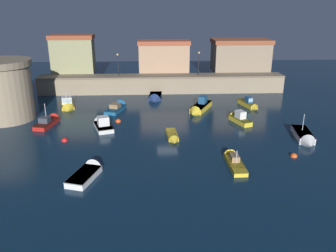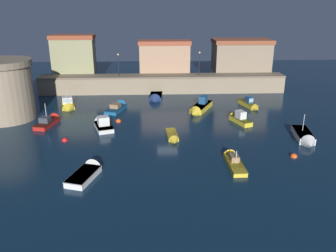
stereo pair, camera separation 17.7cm
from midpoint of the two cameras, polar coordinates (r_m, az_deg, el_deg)
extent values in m
plane|color=#0C2338|center=(41.37, 0.02, -0.89)|extent=(105.66, 105.66, 0.00)
cube|color=gray|center=(59.39, -0.83, 6.91)|extent=(41.45, 3.20, 2.73)
cube|color=#73644F|center=(59.08, -0.84, 8.31)|extent=(41.45, 3.50, 0.24)
cube|color=gray|center=(63.26, -15.27, 11.04)|extent=(7.21, 3.34, 5.99)
cube|color=brown|center=(62.88, -15.55, 14.05)|extent=(7.50, 3.47, 0.70)
cube|color=tan|center=(62.06, -0.50, 11.08)|extent=(8.75, 3.66, 4.97)
cube|color=#9D4930|center=(61.69, -0.51, 13.68)|extent=(9.10, 3.81, 0.70)
cube|color=gray|center=(65.05, 12.07, 11.08)|extent=(9.93, 5.67, 5.01)
cube|color=brown|center=(64.70, 12.26, 13.58)|extent=(10.33, 5.90, 0.70)
cylinder|color=gray|center=(49.66, -25.43, 4.95)|extent=(7.26, 7.26, 7.02)
cylinder|color=black|center=(58.99, -8.10, 9.88)|extent=(0.12, 0.12, 3.37)
sphere|color=#F9D172|center=(58.70, -8.19, 11.64)|extent=(0.32, 0.32, 0.32)
cylinder|color=black|center=(59.24, 5.29, 10.14)|extent=(0.12, 0.12, 3.59)
sphere|color=#F9D172|center=(58.95, 5.35, 12.01)|extent=(0.32, 0.32, 0.32)
cube|color=red|center=(45.79, -19.31, 0.41)|extent=(2.37, 4.42, 0.57)
cone|color=red|center=(47.98, -17.87, 1.44)|extent=(1.68, 1.45, 1.47)
cube|color=#411209|center=(45.71, -19.35, 0.70)|extent=(2.42, 4.50, 0.08)
cube|color=#333842|center=(45.33, -19.59, 1.01)|extent=(1.40, 1.34, 0.67)
cylinder|color=#B2B2B7|center=(45.41, -19.48, 2.15)|extent=(0.08, 0.08, 2.32)
cube|color=gold|center=(33.23, 11.18, -6.27)|extent=(1.34, 4.38, 0.46)
cone|color=gold|center=(35.63, 10.12, -4.34)|extent=(1.24, 1.24, 1.22)
cube|color=#535719|center=(33.15, 11.20, -5.97)|extent=(1.37, 4.47, 0.08)
cube|color=olive|center=(33.38, 11.06, -5.17)|extent=(0.79, 1.25, 0.55)
cube|color=#99B7C6|center=(33.92, 10.81, -4.69)|extent=(0.69, 0.07, 0.33)
cylinder|color=#B2B2B7|center=(32.64, 11.39, -5.10)|extent=(0.08, 0.08, 1.27)
cube|color=#195689|center=(49.69, -8.54, 2.78)|extent=(2.88, 4.53, 0.52)
cone|color=#195689|center=(52.03, -7.43, 3.61)|extent=(1.92, 1.61, 1.65)
cube|color=#0E3239|center=(49.63, -8.55, 3.02)|extent=(2.94, 4.62, 0.08)
cube|color=olive|center=(49.46, -8.60, 3.37)|extent=(1.58, 1.68, 0.59)
cube|color=#99B7C6|center=(50.07, -8.30, 3.62)|extent=(1.08, 0.38, 0.36)
cube|color=gold|center=(49.96, 5.68, 3.16)|extent=(3.86, 5.45, 0.79)
cone|color=gold|center=(47.00, 4.41, 2.12)|extent=(2.07, 1.97, 1.61)
cube|color=brown|center=(49.86, 5.70, 3.55)|extent=(3.93, 5.56, 0.08)
cube|color=navy|center=(50.32, 5.96, 4.38)|extent=(1.46, 1.67, 1.07)
cube|color=silver|center=(42.30, 21.55, -1.32)|extent=(2.43, 4.77, 0.75)
cone|color=silver|center=(39.73, 22.49, -2.80)|extent=(1.80, 1.53, 1.61)
cube|color=#704A76|center=(42.19, 21.60, -0.90)|extent=(2.48, 4.86, 0.08)
cylinder|color=#B2B2B7|center=(42.19, 21.67, 0.56)|extent=(0.08, 0.08, 1.96)
cube|color=gold|center=(52.74, 13.19, 3.56)|extent=(2.09, 4.11, 0.67)
cone|color=gold|center=(50.72, 14.59, 2.79)|extent=(1.30, 1.34, 1.05)
cube|color=brown|center=(52.66, 13.21, 3.87)|extent=(2.14, 4.19, 0.08)
cube|color=navy|center=(52.30, 13.41, 4.26)|extent=(1.02, 1.26, 0.83)
cube|color=#99B7C6|center=(51.84, 13.72, 4.15)|extent=(0.67, 0.24, 0.50)
cube|color=white|center=(31.24, -13.66, -8.11)|extent=(2.77, 4.09, 0.59)
cone|color=white|center=(33.07, -11.75, -6.31)|extent=(1.87, 1.49, 1.63)
cube|color=gray|center=(31.12, -13.70, -7.69)|extent=(2.83, 4.17, 0.08)
cube|color=gold|center=(39.69, 0.78, -1.45)|extent=(1.38, 3.42, 0.47)
cone|color=gold|center=(37.77, 1.20, -2.59)|extent=(1.15, 1.01, 1.08)
cube|color=#7F6511|center=(39.62, 0.79, -1.19)|extent=(1.40, 3.49, 0.08)
cube|color=navy|center=(56.42, -1.91, 5.07)|extent=(2.31, 5.14, 0.56)
cone|color=navy|center=(53.39, -2.16, 4.21)|extent=(1.91, 1.55, 1.79)
cube|color=#0D1832|center=(56.36, -1.91, 5.30)|extent=(2.36, 5.24, 0.08)
cube|color=gold|center=(53.13, -16.18, 3.29)|extent=(2.71, 3.97, 0.46)
cone|color=gold|center=(50.95, -16.02, 2.61)|extent=(1.89, 1.44, 1.67)
cube|color=brown|center=(53.08, -16.20, 3.49)|extent=(2.76, 4.05, 0.08)
cube|color=silver|center=(53.45, -16.28, 4.16)|extent=(1.76, 1.74, 0.94)
cube|color=#99B7C6|center=(52.77, -16.24, 4.02)|extent=(1.24, 0.42, 0.56)
cylinder|color=#B2B2B7|center=(52.61, -16.29, 4.49)|extent=(0.08, 0.08, 1.96)
cube|color=silver|center=(42.77, -10.51, -0.14)|extent=(2.91, 4.18, 0.55)
cone|color=silver|center=(44.99, -11.08, 0.83)|extent=(1.97, 1.55, 1.72)
cube|color=gray|center=(42.69, -10.53, 0.15)|extent=(2.97, 4.26, 0.08)
cube|color=silver|center=(42.41, -10.55, 0.85)|extent=(1.61, 1.55, 1.08)
cube|color=#99B7C6|center=(42.96, -10.71, 1.16)|extent=(1.13, 0.42, 0.65)
cube|color=gold|center=(45.12, 12.04, 0.88)|extent=(2.38, 3.86, 0.65)
cone|color=gold|center=(46.92, 10.48, 1.73)|extent=(1.43, 1.36, 1.15)
cube|color=#5C6012|center=(45.03, 12.06, 1.23)|extent=(2.43, 3.94, 0.08)
cube|color=silver|center=(44.92, 12.07, 1.87)|extent=(1.32, 1.53, 0.94)
cube|color=#99B7C6|center=(45.41, 11.62, 2.16)|extent=(0.82, 0.34, 0.57)
sphere|color=#EA4C19|center=(45.22, -8.11, 0.73)|extent=(0.73, 0.73, 0.73)
sphere|color=red|center=(40.27, -16.61, -2.36)|extent=(0.71, 0.71, 0.71)
sphere|color=#EA4C19|center=(36.96, 20.24, -4.80)|extent=(0.70, 0.70, 0.70)
camera|label=1|loc=(0.09, -89.87, 0.05)|focal=36.77mm
camera|label=2|loc=(0.09, 90.13, -0.05)|focal=36.77mm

